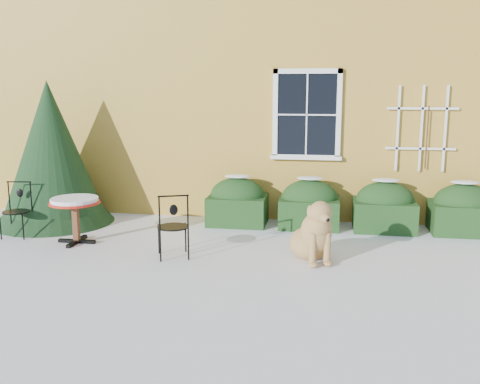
% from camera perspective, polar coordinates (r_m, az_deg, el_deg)
% --- Properties ---
extents(ground, '(80.00, 80.00, 0.00)m').
position_cam_1_polar(ground, '(7.36, -1.27, -8.37)').
color(ground, white).
rests_on(ground, ground).
extents(house, '(12.40, 8.40, 6.40)m').
position_cam_1_polar(house, '(13.91, 4.13, 14.14)').
color(house, gold).
rests_on(house, ground).
extents(hedge_row, '(4.95, 0.80, 0.91)m').
position_cam_1_polar(hedge_row, '(9.60, 11.29, -1.48)').
color(hedge_row, black).
rests_on(hedge_row, ground).
extents(evergreen_shrub, '(2.14, 2.14, 2.59)m').
position_cam_1_polar(evergreen_shrub, '(10.31, -19.42, 2.56)').
color(evergreen_shrub, black).
rests_on(evergreen_shrub, ground).
extents(bistro_table, '(0.80, 0.80, 0.74)m').
position_cam_1_polar(bistro_table, '(8.87, -17.21, -1.38)').
color(bistro_table, black).
rests_on(bistro_table, ground).
extents(patio_chair_near, '(0.55, 0.55, 0.96)m').
position_cam_1_polar(patio_chair_near, '(7.83, -7.14, -3.57)').
color(patio_chair_near, black).
rests_on(patio_chair_near, ground).
extents(patio_chair_far, '(0.45, 0.44, 0.91)m').
position_cam_1_polar(patio_chair_far, '(9.66, -22.70, -1.74)').
color(patio_chair_far, black).
rests_on(patio_chair_far, ground).
extents(dog, '(0.81, 1.03, 0.94)m').
position_cam_1_polar(dog, '(7.72, 7.90, -4.60)').
color(dog, tan).
rests_on(dog, ground).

